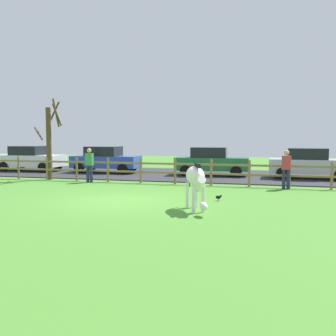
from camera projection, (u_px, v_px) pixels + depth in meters
ground_plane at (117, 201)px, 13.09m from camera, size 60.00×60.00×0.00m
parking_asphalt at (181, 174)px, 22.02m from camera, size 28.00×7.40×0.05m
paddock_fence at (158, 169)px, 17.86m from camera, size 21.93×0.11×1.17m
bare_tree at (49, 140)px, 19.44m from camera, size 1.34×1.34×4.09m
zebra at (196, 180)px, 11.31m from camera, size 1.09×1.79×1.41m
crow_on_grass at (219, 197)px, 13.11m from camera, size 0.21×0.10×0.20m
parked_car_green at (211, 161)px, 21.25m from camera, size 4.09×2.07×1.56m
parked_car_silver at (309, 163)px, 19.54m from camera, size 4.03×1.93×1.56m
parked_car_blue at (105, 159)px, 22.92m from camera, size 4.06×2.00×1.56m
parked_car_white at (30, 158)px, 24.02m from camera, size 4.05×1.98×1.56m
visitor_left_of_tree at (89, 164)px, 18.31m from camera, size 0.36×0.22×1.64m
visitor_right_of_tree at (286, 168)px, 15.93m from camera, size 0.38×0.26×1.64m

